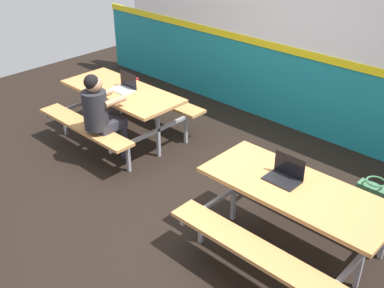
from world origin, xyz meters
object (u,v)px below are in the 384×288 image
Objects in this scene: picnic_table_left at (122,101)px; student_nearer at (101,111)px; picnic_table_right at (294,202)px; laptop_dark at (285,175)px; backpack_dark at (130,90)px; laptop_silver at (125,86)px; tote_bag_bright at (372,199)px.

picnic_table_left is 1.46× the size of student_nearer.
picnic_table_left is 2.96m from picnic_table_right.
backpack_dark is (-3.70, 1.19, -0.57)m from laptop_dark.
laptop_silver is 2.78m from laptop_dark.
tote_bag_bright is (0.48, 1.05, -0.59)m from laptop_dark.
student_nearer is at bearing -175.89° from picnic_table_right.
picnic_table_right is at bearing -7.91° from laptop_silver.
picnic_table_right is 4.06m from backpack_dark.
laptop_silver is at bearing 172.09° from picnic_table_right.
laptop_silver is 1.00× the size of laptop_dark.
laptop_dark is 0.73× the size of backpack_dark.
picnic_table_right is 4.01× the size of backpack_dark.
picnic_table_left is 1.31m from backpack_dark.
student_nearer is at bearing -49.86° from backpack_dark.
laptop_dark is at bearing 166.35° from picnic_table_right.
picnic_table_right is at bearing 4.11° from student_nearer.
student_nearer reaches higher than backpack_dark.
laptop_silver is 1.38m from backpack_dark.
backpack_dark is at bearing 136.48° from picnic_table_left.
picnic_table_right is at bearing -13.65° from laptop_dark.
student_nearer is 2.51m from laptop_dark.
laptop_dark is (2.76, -0.37, 0.00)m from laptop_silver.
picnic_table_left is at bearing -127.72° from laptop_silver.
backpack_dark is (-0.94, 0.83, -0.57)m from laptop_silver.
picnic_table_right is 2.95m from laptop_silver.
laptop_silver is at bearing -168.07° from tote_bag_bright.
student_nearer reaches higher than laptop_silver.
picnic_table_right is 5.51× the size of laptop_dark.
tote_bag_bright is at bearing 73.48° from picnic_table_right.
student_nearer reaches higher than picnic_table_right.
backpack_dark is at bearing 162.25° from picnic_table_right.
student_nearer is 2.81× the size of tote_bag_bright.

